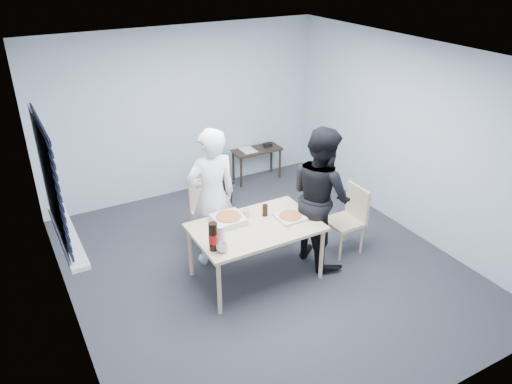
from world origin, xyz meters
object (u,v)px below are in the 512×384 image
chair_right (350,215)px  stool (220,186)px  dining_table (256,230)px  person_white (212,197)px  person_black (321,196)px  soda_bottle (213,237)px  side_table (257,154)px  mug_a (222,248)px  chair_far (208,207)px  mug_b (246,213)px  backpack (220,167)px

chair_right → stool: 2.12m
dining_table → person_white: person_white is taller
person_black → soda_bottle: bearing=97.3°
dining_table → soda_bottle: bearing=-161.3°
side_table → mug_a: mug_a is taller
side_table → mug_a: 3.35m
soda_bottle → chair_far: bearing=69.1°
stool → person_white: bearing=-118.9°
mug_b → soda_bottle: soda_bottle is taller
person_black → mug_b: bearing=73.3°
side_table → soda_bottle: bearing=-127.1°
side_table → soda_bottle: soda_bottle is taller
chair_right → soda_bottle: (-1.99, -0.16, 0.36)m
mug_b → soda_bottle: size_ratio=0.31×
stool → soda_bottle: size_ratio=1.38×
dining_table → chair_far: chair_far is taller
stool → chair_right: bearing=-63.2°
mug_a → mug_b: bearing=42.9°
mug_b → soda_bottle: 0.80m
backpack → stool: bearing=95.7°
person_black → soda_bottle: size_ratio=5.46×
person_black → side_table: (0.47, 2.44, -0.42)m
person_black → mug_b: (-0.88, 0.27, -0.13)m
chair_far → person_white: bearing=-105.8°
person_black → stool: 2.00m
chair_far → stool: size_ratio=1.98×
chair_far → person_black: (1.05, -1.05, 0.37)m
soda_bottle → stool: bearing=63.1°
chair_far → person_black: bearing=-45.2°
person_white → mug_b: 0.47m
mug_a → soda_bottle: (-0.06, 0.08, 0.11)m
side_table → mug_b: (-1.36, -2.18, 0.29)m
chair_right → soda_bottle: size_ratio=2.75×
backpack → mug_a: size_ratio=3.64×
chair_right → backpack: size_ratio=1.99×
person_white → chair_far: bearing=-105.8°
side_table → soda_bottle: (-2.00, -2.64, 0.40)m
dining_table → backpack: (0.41, 1.82, 0.01)m
backpack → mug_b: (-0.40, -1.58, 0.09)m
backpack → person_black: bearing=-69.5°
chair_right → chair_far: bearing=144.3°
dining_table → person_white: 0.70m
chair_right → dining_table: bearing=177.8°
side_table → chair_right: bearing=-90.1°
side_table → soda_bottle: size_ratio=2.55×
chair_far → backpack: size_ratio=1.99×
dining_table → side_table: dining_table is taller
mug_b → person_black: bearing=-16.7°
dining_table → soda_bottle: 0.70m
chair_right → person_white: 1.80m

